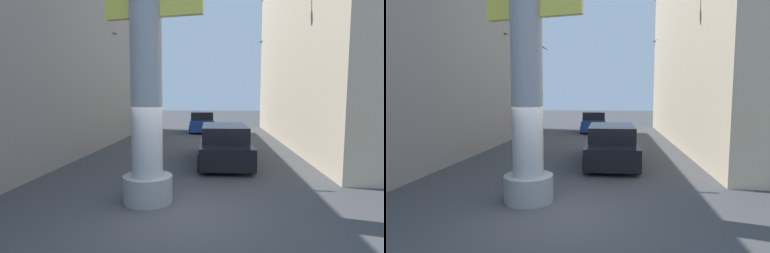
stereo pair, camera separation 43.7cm
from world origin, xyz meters
TOP-DOWN VIEW (x-y plane):
  - ground_plane at (0.00, 10.00)m, footprint 83.26×83.26m
  - building_left at (-8.82, 7.16)m, footprint 7.58×22.23m
  - building_right at (8.82, 11.68)m, footprint 8.25×18.61m
  - neon_sign_pole at (-0.82, 0.87)m, footprint 2.87×1.29m
  - street_lamp at (5.33, 6.55)m, footprint 2.36×0.28m
  - traffic_light_mast at (-4.28, 3.39)m, footprint 4.82×0.32m
  - car_lead at (1.27, 5.91)m, footprint 2.21×5.17m
  - car_far at (-0.27, 16.76)m, footprint 2.17×4.36m
  - palm_tree_near_right at (6.20, 3.58)m, footprint 3.03×2.80m
  - palm_tree_far_right at (5.58, 19.83)m, footprint 2.42×2.49m
  - palm_tree_far_left at (-5.80, 18.45)m, footprint 3.10×3.33m
  - palm_tree_mid_left at (-6.06, 10.60)m, footprint 2.78×2.84m
  - pedestrian_far_left at (-5.19, 14.19)m, footprint 0.46×0.46m

SIDE VIEW (x-z plane):
  - ground_plane at x=0.00m, z-range 0.00..0.00m
  - car_far at x=-0.27m, z-range -0.05..1.51m
  - car_lead at x=1.27m, z-range -0.04..1.52m
  - pedestrian_far_left at x=-5.19m, z-range 0.13..1.74m
  - palm_tree_mid_left at x=-6.06m, z-range 0.73..7.61m
  - neon_sign_pole at x=-0.82m, z-range -0.59..9.16m
  - traffic_light_mast at x=-4.28m, z-range 1.25..7.68m
  - street_lamp at x=5.33m, z-range 0.75..8.27m
  - palm_tree_far_left at x=-5.80m, z-range 0.75..8.31m
  - palm_tree_near_right at x=6.20m, z-range 0.69..8.53m
  - palm_tree_far_right at x=5.58m, z-range 0.92..8.81m
  - building_left at x=-8.82m, z-range 0.01..10.64m
  - building_right at x=8.82m, z-range 0.01..11.57m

